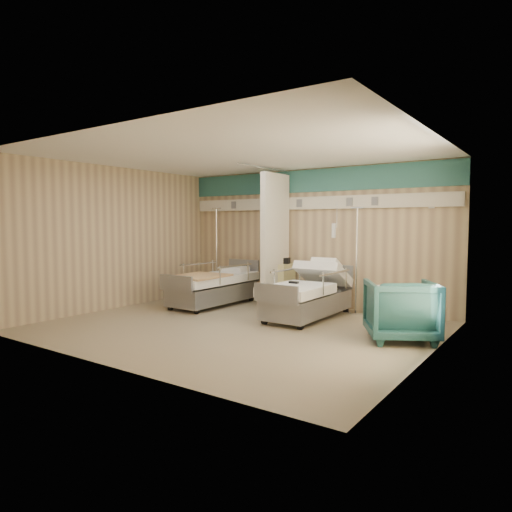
{
  "coord_description": "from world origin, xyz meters",
  "views": [
    {
      "loc": [
        4.43,
        -5.85,
        1.69
      ],
      "look_at": [
        -0.04,
        0.6,
        1.12
      ],
      "focal_mm": 32.0,
      "sensor_mm": 36.0,
      "label": 1
    }
  ],
  "objects_px": {
    "bedside_cabinet": "(279,284)",
    "iv_stand_right": "(356,292)",
    "visitor_armchair": "(401,310)",
    "iv_stand_left": "(217,279)",
    "bed_right": "(308,300)",
    "bed_left": "(213,290)"
  },
  "relations": [
    {
      "from": "iv_stand_left",
      "to": "bed_right",
      "type": "bearing_deg",
      "value": -17.23
    },
    {
      "from": "bedside_cabinet",
      "to": "iv_stand_right",
      "type": "relative_size",
      "value": 0.43
    },
    {
      "from": "bed_right",
      "to": "iv_stand_left",
      "type": "relative_size",
      "value": 1.06
    },
    {
      "from": "visitor_armchair",
      "to": "bedside_cabinet",
      "type": "bearing_deg",
      "value": -57.08
    },
    {
      "from": "bed_left",
      "to": "visitor_armchair",
      "type": "bearing_deg",
      "value": -8.77
    },
    {
      "from": "bedside_cabinet",
      "to": "iv_stand_left",
      "type": "xyz_separation_m",
      "value": [
        -1.68,
        -0.02,
        -0.01
      ]
    },
    {
      "from": "bed_right",
      "to": "bedside_cabinet",
      "type": "relative_size",
      "value": 2.54
    },
    {
      "from": "visitor_armchair",
      "to": "iv_stand_left",
      "type": "xyz_separation_m",
      "value": [
        -4.68,
        1.5,
        -0.02
      ]
    },
    {
      "from": "bed_left",
      "to": "visitor_armchair",
      "type": "xyz_separation_m",
      "value": [
        4.05,
        -0.62,
        0.12
      ]
    },
    {
      "from": "visitor_armchair",
      "to": "iv_stand_right",
      "type": "relative_size",
      "value": 0.48
    },
    {
      "from": "bedside_cabinet",
      "to": "iv_stand_right",
      "type": "height_order",
      "value": "iv_stand_right"
    },
    {
      "from": "bed_right",
      "to": "iv_stand_left",
      "type": "distance_m",
      "value": 2.96
    },
    {
      "from": "bedside_cabinet",
      "to": "iv_stand_right",
      "type": "xyz_separation_m",
      "value": [
        1.7,
        -0.02,
        -0.02
      ]
    },
    {
      "from": "bed_right",
      "to": "iv_stand_left",
      "type": "bearing_deg",
      "value": 162.77
    },
    {
      "from": "bed_left",
      "to": "iv_stand_left",
      "type": "xyz_separation_m",
      "value": [
        -0.63,
        0.88,
        0.1
      ]
    },
    {
      "from": "bedside_cabinet",
      "to": "visitor_armchair",
      "type": "relative_size",
      "value": 0.88
    },
    {
      "from": "iv_stand_right",
      "to": "iv_stand_left",
      "type": "distance_m",
      "value": 3.37
    },
    {
      "from": "bed_left",
      "to": "visitor_armchair",
      "type": "distance_m",
      "value": 4.1
    },
    {
      "from": "iv_stand_right",
      "to": "iv_stand_left",
      "type": "height_order",
      "value": "iv_stand_left"
    },
    {
      "from": "bed_right",
      "to": "bedside_cabinet",
      "type": "bearing_deg",
      "value": 141.95
    },
    {
      "from": "visitor_armchair",
      "to": "iv_stand_right",
      "type": "height_order",
      "value": "iv_stand_right"
    },
    {
      "from": "iv_stand_right",
      "to": "bed_right",
      "type": "bearing_deg",
      "value": -121.82
    }
  ]
}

